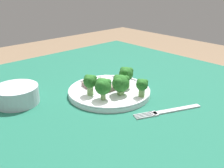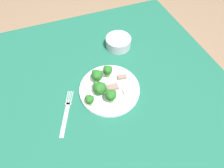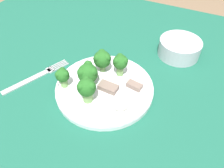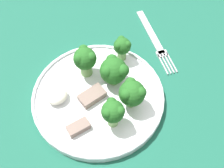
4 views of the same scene
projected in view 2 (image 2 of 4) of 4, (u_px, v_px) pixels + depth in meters
ground_plane at (103, 144)px, 1.36m from camera, size 8.00×8.00×0.00m
table at (98, 104)px, 0.81m from camera, size 1.16×1.07×0.77m
dinner_plate at (110, 89)px, 0.72m from camera, size 0.25×0.25×0.02m
fork at (66, 113)px, 0.67m from camera, size 0.09×0.19×0.00m
cream_bowl at (118, 42)px, 0.86m from camera, size 0.12×0.12×0.05m
broccoli_floret_near_rim_left at (97, 75)px, 0.71m from camera, size 0.05×0.05×0.06m
broccoli_floret_center_left at (108, 71)px, 0.72m from camera, size 0.04×0.04×0.06m
broccoli_floret_back_left at (111, 96)px, 0.65m from camera, size 0.04×0.04×0.07m
broccoli_floret_front_left at (100, 88)px, 0.68m from camera, size 0.05×0.05×0.06m
broccoli_floret_center_back at (90, 100)px, 0.65m from camera, size 0.04×0.03×0.05m
meat_slice_front_slice at (122, 77)px, 0.74m from camera, size 0.04×0.03×0.01m
meat_slice_middle_slice at (112, 87)px, 0.71m from camera, size 0.05×0.03×0.01m
sauce_dollop at (128, 91)px, 0.70m from camera, size 0.04×0.04×0.02m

